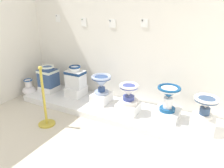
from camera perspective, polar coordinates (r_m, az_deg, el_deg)
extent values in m
cube|color=white|center=(3.95, 3.79, 15.46)|extent=(4.41, 0.06, 3.04)
cube|color=white|center=(3.95, 0.41, -6.73)|extent=(3.65, 0.85, 0.11)
cube|color=white|center=(4.77, -16.06, -1.07)|extent=(0.34, 0.34, 0.11)
cube|color=#355284|center=(4.70, -16.34, 1.60)|extent=(0.34, 0.30, 0.36)
cube|color=white|center=(4.65, -16.52, 3.26)|extent=(0.35, 0.31, 0.05)
cylinder|color=#355284|center=(4.63, -16.60, 4.00)|extent=(0.26, 0.26, 0.06)
torus|color=white|center=(4.63, -16.63, 4.33)|extent=(0.28, 0.28, 0.04)
cube|color=white|center=(4.41, -9.34, -1.87)|extent=(0.31, 0.38, 0.18)
cube|color=white|center=(4.32, -9.53, 1.29)|extent=(0.35, 0.25, 0.33)
cube|color=navy|center=(4.28, -9.64, 2.95)|extent=(0.36, 0.26, 0.05)
cylinder|color=white|center=(4.25, -9.70, 3.92)|extent=(0.20, 0.20, 0.08)
torus|color=navy|center=(4.24, -9.73, 4.44)|extent=(0.23, 0.23, 0.04)
cube|color=white|center=(4.07, -2.73, -3.61)|extent=(0.29, 0.38, 0.18)
cylinder|color=#9EADCC|center=(4.03, -2.76, -2.17)|extent=(0.27, 0.27, 0.04)
cylinder|color=navy|center=(4.00, -2.77, -1.37)|extent=(0.13, 0.13, 0.08)
cone|color=#9EADCC|center=(3.95, -2.81, 0.52)|extent=(0.35, 0.35, 0.20)
cylinder|color=navy|center=(3.92, -2.83, 1.62)|extent=(0.34, 0.34, 0.03)
torus|color=#9EADCC|center=(3.92, -2.83, 1.90)|extent=(0.36, 0.36, 0.04)
cylinder|color=navy|center=(3.92, -2.83, 1.83)|extent=(0.25, 0.25, 0.01)
cube|color=white|center=(3.73, 4.29, -6.17)|extent=(0.35, 0.35, 0.17)
cylinder|color=white|center=(3.68, 4.34, -4.58)|extent=(0.32, 0.32, 0.06)
cylinder|color=#313E88|center=(3.65, 4.37, -3.62)|extent=(0.19, 0.19, 0.07)
cone|color=white|center=(3.60, 4.42, -1.78)|extent=(0.31, 0.31, 0.19)
cylinder|color=#313E88|center=(3.57, 4.46, -0.70)|extent=(0.30, 0.30, 0.03)
torus|color=white|center=(3.56, 4.46, -0.40)|extent=(0.32, 0.32, 0.04)
cylinder|color=#313E88|center=(3.57, 4.46, -0.48)|extent=(0.21, 0.21, 0.01)
cube|color=white|center=(3.65, 14.11, -7.72)|extent=(0.39, 0.40, 0.14)
cylinder|color=navy|center=(3.60, 14.25, -6.39)|extent=(0.25, 0.25, 0.05)
cylinder|color=white|center=(3.55, 14.40, -4.78)|extent=(0.14, 0.14, 0.17)
cone|color=navy|center=(3.49, 14.65, -2.29)|extent=(0.35, 0.35, 0.17)
cylinder|color=white|center=(3.46, 14.74, -1.32)|extent=(0.34, 0.34, 0.03)
torus|color=navy|center=(3.46, 14.77, -1.02)|extent=(0.36, 0.36, 0.04)
cylinder|color=white|center=(3.46, 14.76, -1.09)|extent=(0.24, 0.24, 0.01)
cube|color=white|center=(3.47, 22.63, -9.65)|extent=(0.34, 0.30, 0.21)
cylinder|color=white|center=(3.40, 22.94, -7.69)|extent=(0.23, 0.23, 0.05)
cylinder|color=navy|center=(3.37, 23.13, -6.52)|extent=(0.14, 0.14, 0.10)
cone|color=white|center=(3.32, 23.42, -4.63)|extent=(0.33, 0.33, 0.14)
cylinder|color=navy|center=(3.30, 23.55, -3.81)|extent=(0.32, 0.32, 0.03)
torus|color=white|center=(3.29, 23.60, -3.50)|extent=(0.34, 0.34, 0.04)
cylinder|color=navy|center=(3.29, 23.59, -3.58)|extent=(0.23, 0.23, 0.01)
cube|color=white|center=(4.74, -13.98, 16.40)|extent=(0.11, 0.01, 0.15)
cube|color=slate|center=(4.76, -14.38, 16.92)|extent=(0.02, 0.01, 0.02)
cube|color=white|center=(4.35, -7.39, 15.78)|extent=(0.11, 0.01, 0.16)
cube|color=#5B9E4C|center=(4.37, -7.83, 16.41)|extent=(0.02, 0.01, 0.02)
cube|color=white|center=(4.03, 0.06, 15.60)|extent=(0.13, 0.01, 0.15)
cube|color=#386BAD|center=(4.05, -0.50, 16.25)|extent=(0.02, 0.01, 0.02)
cube|color=white|center=(3.78, 8.49, 15.53)|extent=(0.12, 0.01, 0.14)
cube|color=slate|center=(3.79, 7.94, 16.20)|extent=(0.02, 0.01, 0.02)
cylinder|color=#1E498E|center=(4.94, -20.67, -2.82)|extent=(0.14, 0.14, 0.03)
ellipsoid|color=white|center=(4.90, -20.83, -1.63)|extent=(0.28, 0.28, 0.19)
cylinder|color=white|center=(4.85, -21.08, 0.18)|extent=(0.14, 0.14, 0.14)
torus|color=#1E498E|center=(4.82, -21.18, 0.95)|extent=(0.18, 0.18, 0.02)
cylinder|color=gold|center=(3.77, -16.69, -9.92)|extent=(0.27, 0.27, 0.02)
cylinder|color=gold|center=(3.57, -17.45, -3.46)|extent=(0.04, 0.04, 0.91)
sphere|color=gold|center=(3.40, -18.32, 3.98)|extent=(0.06, 0.06, 0.06)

